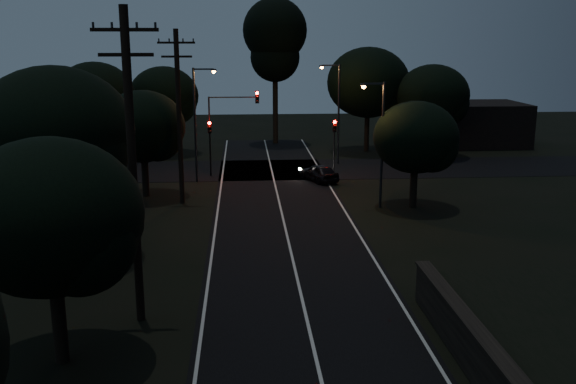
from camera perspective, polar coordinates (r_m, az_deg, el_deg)
road_surface at (r=39.34m, az=-0.74°, el=-1.12°), size 60.00×70.00×0.03m
utility_pole_mid at (r=22.61m, az=-13.68°, el=2.45°), size 2.20×0.30×11.00m
utility_pole_far at (r=39.33m, az=-9.67°, el=6.80°), size 2.20×0.30×10.50m
tree_left_b at (r=20.29m, az=-19.94°, el=-2.46°), size 5.61×5.61×7.13m
tree_left_c at (r=30.15m, az=-19.59°, el=4.66°), size 6.98×6.98×8.82m
tree_left_d at (r=41.60m, az=-12.55°, el=5.54°), size 5.37×5.37×6.82m
tree_far_nw at (r=57.37m, az=-10.78°, el=8.25°), size 6.03×6.03×7.64m
tree_far_w at (r=54.21m, az=-16.56°, el=8.03°), size 6.41×6.41×8.17m
tree_far_ne at (r=58.03m, az=7.41°, el=9.47°), size 7.32×7.32×9.26m
tree_far_e at (r=56.43m, az=12.98°, el=8.21°), size 6.20×6.20×7.86m
tree_right_a at (r=38.66m, az=11.58°, el=4.61°), size 5.04×5.04×6.40m
tall_pine at (r=61.98m, az=-1.16°, el=13.43°), size 6.04×6.04×13.73m
building_left at (r=62.00m, az=-20.83°, el=5.43°), size 10.00×8.00×4.40m
building_right at (r=64.37m, az=16.21°, el=5.86°), size 9.00×7.00×4.00m
signal_left at (r=47.47m, az=-6.96°, el=4.78°), size 0.28×0.35×4.10m
signal_right at (r=47.90m, az=4.14°, el=4.92°), size 0.28×0.35×4.10m
signal_mast at (r=47.22m, az=-4.96°, el=6.62°), size 3.70×0.35×6.25m
streetlight_a at (r=45.31m, az=-8.04°, el=6.63°), size 1.66×0.26×8.00m
streetlight_b at (r=51.72m, az=4.32°, el=7.56°), size 1.66×0.26×8.00m
streetlight_c at (r=38.17m, az=8.14°, el=4.94°), size 1.46×0.26×7.50m
car at (r=45.82m, az=2.77°, el=1.74°), size 2.82×3.95×1.25m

